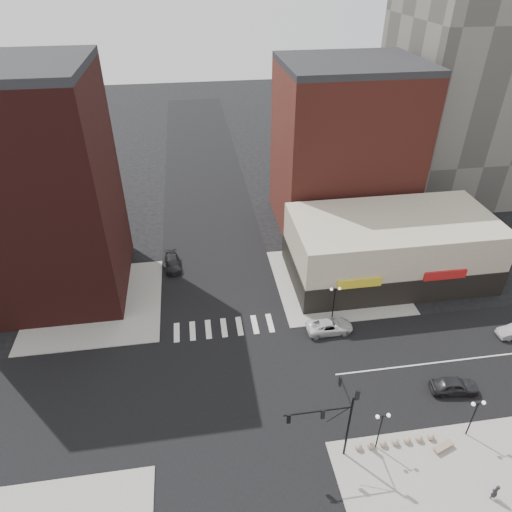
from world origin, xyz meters
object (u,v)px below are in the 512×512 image
object	(u,v)px
street_lamp_ne	(335,295)
white_suv	(330,326)
street_lamp_se_a	(381,423)
street_lamp_se_b	(476,410)
traffic_signal	(337,413)
pedestrian	(495,492)
stone_bench	(443,447)
dark_sedan_north	(172,263)
dark_sedan_east	(454,386)

from	to	relation	value
street_lamp_ne	white_suv	bearing A→B (deg)	-114.79
street_lamp_se_a	street_lamp_se_b	distance (m)	8.00
traffic_signal	street_lamp_se_a	world-z (taller)	traffic_signal
pedestrian	stone_bench	size ratio (longest dim) A/B	0.84
white_suv	pedestrian	distance (m)	20.59
street_lamp_se_b	traffic_signal	bearing A→B (deg)	179.18
traffic_signal	dark_sedan_north	size ratio (longest dim) A/B	1.69
street_lamp_se_b	white_suv	xyz separation A→B (m)	(-7.92, 14.01, -2.60)
dark_sedan_east	pedestrian	world-z (taller)	pedestrian
traffic_signal	dark_sedan_north	xyz separation A→B (m)	(-12.86, 28.39, -4.29)
white_suv	stone_bench	xyz separation A→B (m)	(5.30, -15.01, -0.34)
street_lamp_se_a	pedestrian	world-z (taller)	street_lamp_se_a
street_lamp_se_b	street_lamp_ne	bearing A→B (deg)	113.63
traffic_signal	white_suv	xyz separation A→B (m)	(3.84, 13.84, -4.27)
traffic_signal	street_lamp_se_b	size ratio (longest dim) A/B	1.87
street_lamp_se_b	white_suv	distance (m)	16.30
street_lamp_ne	white_suv	size ratio (longest dim) A/B	0.83
stone_bench	pedestrian	bearing A→B (deg)	-87.50
street_lamp_se_a	dark_sedan_north	size ratio (longest dim) A/B	0.90
street_lamp_se_a	white_suv	world-z (taller)	street_lamp_se_a
traffic_signal	dark_sedan_east	world-z (taller)	traffic_signal
dark_sedan_north	pedestrian	xyz separation A→B (m)	(23.71, -33.91, 0.26)
street_lamp_ne	dark_sedan_east	xyz separation A→B (m)	(8.23, -11.51, -2.55)
street_lamp_se_a	stone_bench	distance (m)	6.21
white_suv	dark_sedan_east	xyz separation A→B (m)	(9.15, -9.52, 0.05)
street_lamp_ne	dark_sedan_east	bearing A→B (deg)	-54.42
traffic_signal	dark_sedan_north	world-z (taller)	traffic_signal
street_lamp_se_b	dark_sedan_north	distance (m)	37.80
dark_sedan_north	traffic_signal	bearing A→B (deg)	-71.02
traffic_signal	stone_bench	world-z (taller)	traffic_signal
dark_sedan_north	pedestrian	world-z (taller)	pedestrian
street_lamp_ne	white_suv	world-z (taller)	street_lamp_ne
traffic_signal	street_lamp_se_b	world-z (taller)	traffic_signal
street_lamp_ne	dark_sedan_north	size ratio (longest dim) A/B	0.90
white_suv	street_lamp_se_a	bearing A→B (deg)	178.84
street_lamp_se_a	dark_sedan_east	bearing A→B (deg)	25.96
pedestrian	dark_sedan_north	bearing A→B (deg)	-61.29
pedestrian	stone_bench	world-z (taller)	pedestrian
street_lamp_se_a	street_lamp_ne	world-z (taller)	same
white_suv	dark_sedan_north	distance (m)	22.15
dark_sedan_north	pedestrian	size ratio (longest dim) A/B	2.85
street_lamp_se_a	street_lamp_ne	size ratio (longest dim) A/B	1.00
street_lamp_ne	stone_bench	size ratio (longest dim) A/B	2.15
dark_sedan_east	stone_bench	world-z (taller)	dark_sedan_east
street_lamp_se_a	dark_sedan_north	distance (m)	33.14
street_lamp_ne	dark_sedan_north	distance (m)	21.79
stone_bench	dark_sedan_east	bearing A→B (deg)	36.09
street_lamp_ne	pedestrian	bearing A→B (deg)	-74.09
street_lamp_se_b	dark_sedan_east	world-z (taller)	street_lamp_se_b
traffic_signal	pedestrian	bearing A→B (deg)	-26.95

